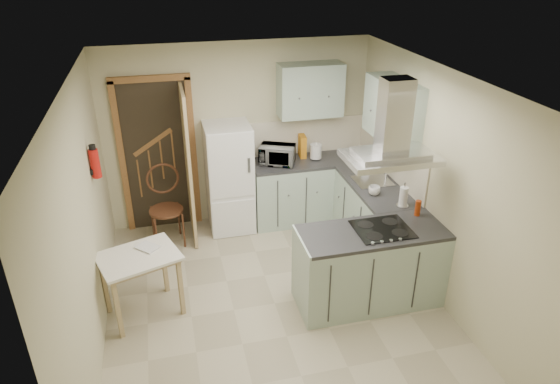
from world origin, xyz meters
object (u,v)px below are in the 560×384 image
object	(u,v)px
extractor_hood	(390,157)
bentwood_chair	(166,210)
fridge	(229,178)
microwave	(277,155)
peninsula	(370,266)
drop_leaf_table	(142,285)

from	to	relation	value
extractor_hood	bentwood_chair	xyz separation A→B (m)	(-2.20, 1.75, -1.23)
fridge	microwave	xyz separation A→B (m)	(0.67, -0.01, 0.28)
fridge	peninsula	distance (m)	2.35
fridge	drop_leaf_table	xyz separation A→B (m)	(-1.19, -1.60, -0.38)
bentwood_chair	extractor_hood	bearing A→B (deg)	-45.05
extractor_hood	microwave	xyz separation A→B (m)	(-0.66, 1.97, -0.69)
fridge	peninsula	size ratio (longest dim) A/B	0.97
microwave	peninsula	bearing A→B (deg)	-49.99
extractor_hood	drop_leaf_table	bearing A→B (deg)	171.51
peninsula	extractor_hood	xyz separation A→B (m)	(0.10, 0.00, 1.27)
extractor_hood	microwave	world-z (taller)	extractor_hood
drop_leaf_table	microwave	world-z (taller)	microwave
peninsula	extractor_hood	size ratio (longest dim) A/B	1.72
drop_leaf_table	extractor_hood	bearing A→B (deg)	-27.44
drop_leaf_table	bentwood_chair	distance (m)	1.41
peninsula	bentwood_chair	size ratio (longest dim) A/B	1.58
peninsula	extractor_hood	distance (m)	1.27
drop_leaf_table	bentwood_chair	bearing A→B (deg)	58.12
bentwood_chair	microwave	world-z (taller)	microwave
extractor_hood	microwave	distance (m)	2.19
bentwood_chair	fridge	bearing A→B (deg)	8.45
extractor_hood	bentwood_chair	bearing A→B (deg)	141.55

